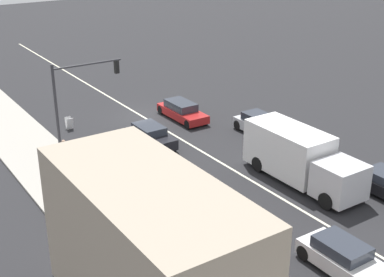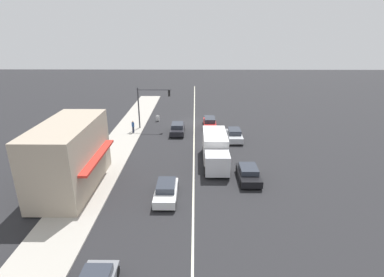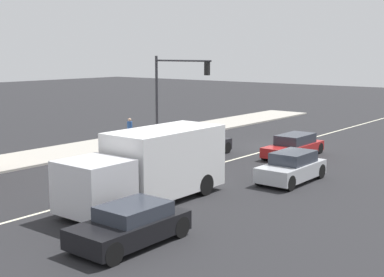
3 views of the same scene
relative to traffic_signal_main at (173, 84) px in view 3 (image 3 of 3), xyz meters
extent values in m
plane|color=#232326|center=(-6.12, 15.01, -3.90)|extent=(160.00, 160.00, 0.00)
cube|color=beige|center=(-6.12, -2.99, -3.90)|extent=(0.16, 60.00, 0.01)
cylinder|color=#333338|center=(1.43, 0.01, -0.98)|extent=(0.18, 0.18, 5.60)
cylinder|color=#333338|center=(-0.82, 0.01, 1.52)|extent=(4.50, 0.12, 0.12)
cube|color=black|center=(-2.77, 0.01, 1.07)|extent=(0.28, 0.24, 0.84)
sphere|color=red|center=(-2.77, -0.12, 1.34)|extent=(0.18, 0.18, 0.18)
sphere|color=gold|center=(-2.77, -0.12, 1.07)|extent=(0.18, 0.18, 0.18)
sphere|color=green|center=(-2.77, -0.12, 0.80)|extent=(0.18, 0.18, 0.18)
cylinder|color=#282D42|center=(1.91, 2.10, -3.37)|extent=(0.26, 0.26, 0.82)
cylinder|color=#284C8C|center=(1.91, 2.10, -2.67)|extent=(0.34, 0.34, 0.58)
sphere|color=tan|center=(1.91, 2.10, -2.27)|extent=(0.22, 0.22, 0.22)
cube|color=silver|center=(-0.63, -3.80, -3.47)|extent=(0.45, 0.21, 0.84)
cube|color=silver|center=(-0.63, -3.48, -3.47)|extent=(0.45, 0.21, 0.84)
cube|color=silver|center=(-8.32, 14.04, -2.68)|extent=(2.28, 2.20, 1.90)
cube|color=white|center=(-8.32, 10.19, -2.33)|extent=(2.40, 5.10, 2.60)
cylinder|color=black|center=(-9.40, 14.24, -3.45)|extent=(0.28, 0.90, 0.90)
cylinder|color=black|center=(-7.24, 14.24, -3.45)|extent=(0.28, 0.90, 0.90)
cylinder|color=black|center=(-9.40, 8.94, -3.45)|extent=(0.28, 0.90, 0.90)
cylinder|color=black|center=(-7.24, 8.94, -3.45)|extent=(0.28, 0.90, 0.90)
cube|color=black|center=(-11.12, 15.07, -3.39)|extent=(1.83, 3.91, 0.63)
cube|color=#2D333D|center=(-11.12, 14.87, -2.85)|extent=(1.56, 2.15, 0.45)
cylinder|color=black|center=(-11.94, 16.56, -3.55)|extent=(0.22, 0.71, 0.71)
cylinder|color=black|center=(-10.31, 16.56, -3.55)|extent=(0.22, 0.71, 0.71)
cylinder|color=black|center=(-11.94, 13.57, -3.55)|extent=(0.22, 0.71, 0.71)
cylinder|color=black|center=(-10.31, 13.57, -3.55)|extent=(0.22, 0.71, 0.71)
cube|color=#AD1E1E|center=(-8.32, -0.89, -3.44)|extent=(1.70, 4.55, 0.57)
cube|color=#2D333D|center=(-8.32, -1.12, -2.89)|extent=(1.45, 2.50, 0.54)
cylinder|color=black|center=(-9.08, 0.97, -3.58)|extent=(0.22, 0.64, 0.64)
cylinder|color=black|center=(-7.57, 0.97, -3.58)|extent=(0.22, 0.64, 0.64)
cylinder|color=black|center=(-9.08, -2.75, -3.58)|extent=(0.22, 0.64, 0.64)
cylinder|color=black|center=(-7.57, -2.75, -3.58)|extent=(0.22, 0.64, 0.64)
cube|color=black|center=(-3.92, 2.13, -3.38)|extent=(1.76, 3.92, 0.67)
cube|color=#2D333D|center=(-3.92, 1.93, -2.79)|extent=(1.50, 2.16, 0.50)
cylinder|color=black|center=(-4.71, 3.65, -3.56)|extent=(0.22, 0.67, 0.67)
cylinder|color=black|center=(-3.14, 3.65, -3.56)|extent=(0.22, 0.67, 0.67)
cylinder|color=black|center=(-4.71, 0.60, -3.56)|extent=(0.22, 0.67, 0.67)
cylinder|color=black|center=(-3.14, 0.60, -3.56)|extent=(0.22, 0.67, 0.67)
cube|color=#B7BABF|center=(-11.12, 4.58, -3.37)|extent=(1.72, 3.90, 0.68)
cube|color=#2D333D|center=(-11.12, 4.38, -2.77)|extent=(1.46, 2.15, 0.53)
cylinder|color=black|center=(-11.88, 6.08, -3.55)|extent=(0.22, 0.69, 0.69)
cylinder|color=black|center=(-10.37, 6.08, -3.55)|extent=(0.22, 0.69, 0.69)
cylinder|color=black|center=(-11.88, 3.08, -3.55)|extent=(0.22, 0.69, 0.69)
cylinder|color=black|center=(-10.37, 3.08, -3.55)|extent=(0.22, 0.69, 0.69)
camera|label=1|loc=(11.69, 30.22, 9.85)|focal=50.00mm
camera|label=2|loc=(-6.24, 39.50, 9.06)|focal=28.00mm
camera|label=3|loc=(-22.64, 26.35, 2.06)|focal=50.00mm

